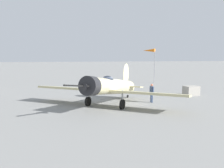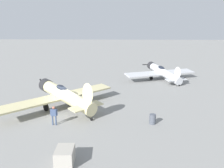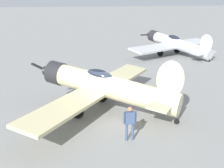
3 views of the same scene
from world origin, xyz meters
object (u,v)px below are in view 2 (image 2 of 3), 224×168
airplane_mid_apron (162,72)px  ground_crew_mechanic (54,114)px  equipment_crate (65,156)px  fuel_drum (153,119)px  airplane_foreground (64,95)px

airplane_mid_apron → ground_crew_mechanic: size_ratio=7.15×
equipment_crate → fuel_drum: equipment_crate is taller
airplane_mid_apron → fuel_drum: size_ratio=13.58×
ground_crew_mechanic → fuel_drum: size_ratio=1.90×
equipment_crate → fuel_drum: (-6.05, -6.76, -0.06)m
airplane_mid_apron → fuel_drum: airplane_mid_apron is taller
ground_crew_mechanic → airplane_mid_apron: bearing=-29.0°
airplane_mid_apron → fuel_drum: 19.10m
ground_crew_mechanic → equipment_crate: 6.45m
airplane_foreground → equipment_crate: size_ratio=6.93×
airplane_foreground → fuel_drum: (-8.92, 3.15, -1.15)m
airplane_mid_apron → equipment_crate: (9.41, 25.53, -0.88)m
equipment_crate → fuel_drum: size_ratio=1.80×
ground_crew_mechanic → equipment_crate: size_ratio=1.05×
ground_crew_mechanic → fuel_drum: ground_crew_mechanic is taller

